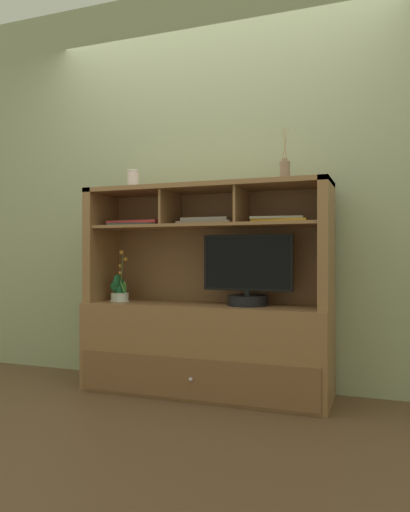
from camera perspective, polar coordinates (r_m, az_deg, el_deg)
floor_plane at (r=3.31m, az=0.00°, el=-15.71°), size 6.00×6.00×0.02m
back_wall at (r=3.46m, az=1.51°, el=8.55°), size 6.00×0.02×2.80m
media_console at (r=3.22m, az=0.04°, el=-8.30°), size 1.60×0.49×1.34m
tv_monitor at (r=3.10m, az=4.95°, el=-2.41°), size 0.57×0.25×0.45m
potted_orchid at (r=3.41m, az=-9.58°, el=-4.21°), size 0.11×0.11×0.35m
potted_fern at (r=3.44m, az=-10.04°, el=-3.78°), size 0.11×0.11×0.19m
magazine_stack_left at (r=3.38m, az=-7.70°, el=3.74°), size 0.39×0.31×0.03m
magazine_stack_centre at (r=3.04m, az=8.56°, el=4.15°), size 0.36×0.28×0.03m
magazine_stack_right at (r=3.20m, az=0.50°, el=4.01°), size 0.37×0.26×0.04m
diffuser_bottle at (r=3.08m, az=9.21°, el=9.71°), size 0.06×0.06×0.33m
ceramic_vase at (r=3.43m, az=-8.32°, el=8.73°), size 0.08×0.08×0.13m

